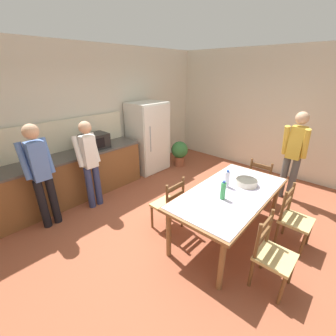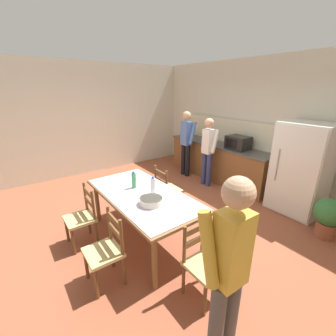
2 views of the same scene
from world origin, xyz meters
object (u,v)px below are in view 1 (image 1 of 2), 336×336
object	(u,v)px
refrigerator	(148,138)
potted_plant	(180,152)
chair_side_near_left	(272,255)
person_at_counter	(90,161)
person_at_sink	(40,172)
person_by_table	(294,152)
chair_side_near_right	(294,219)
bottle_off_centre	(227,179)
bottle_near_centre	(223,191)
chair_side_far_left	(169,205)
microwave	(95,141)
serving_bowl	(246,182)
dining_table	(230,196)
chair_head_end	(261,182)

from	to	relation	value
refrigerator	potted_plant	xyz separation A→B (m)	(0.71, -0.43, -0.46)
chair_side_near_left	person_at_counter	world-z (taller)	person_at_counter
person_at_sink	person_by_table	xyz separation A→B (m)	(3.56, -2.60, 0.01)
chair_side_near_right	bottle_off_centre	bearing A→B (deg)	112.39
chair_side_near_left	refrigerator	bearing A→B (deg)	68.38
bottle_near_centre	person_by_table	distance (m)	2.11
bottle_near_centre	chair_side_far_left	bearing A→B (deg)	105.49
refrigerator	chair_side_far_left	world-z (taller)	refrigerator
chair_side_far_left	chair_side_near_right	xyz separation A→B (m)	(0.94, -1.56, 0.00)
microwave	bottle_near_centre	distance (m)	2.82
bottle_off_centre	chair_side_near_right	xyz separation A→B (m)	(0.37, -0.91, -0.47)
serving_bowl	potted_plant	xyz separation A→B (m)	(1.33, 2.42, -0.45)
chair_side_far_left	potted_plant	distance (m)	2.66
bottle_off_centre	serving_bowl	xyz separation A→B (m)	(0.25, -0.19, -0.07)
dining_table	chair_side_near_left	bearing A→B (deg)	-118.53
bottle_off_centre	microwave	bearing A→B (deg)	102.10
bottle_near_centre	person_at_counter	size ratio (longest dim) A/B	0.17
chair_head_end	person_at_sink	size ratio (longest dim) A/B	0.53
refrigerator	bottle_off_centre	distance (m)	2.79
bottle_off_centre	chair_side_far_left	bearing A→B (deg)	130.87
microwave	bottle_off_centre	world-z (taller)	microwave
person_by_table	potted_plant	size ratio (longest dim) A/B	2.59
chair_head_end	dining_table	bearing A→B (deg)	90.80
bottle_near_centre	bottle_off_centre	world-z (taller)	same
bottle_near_centre	refrigerator	bearing A→B (deg)	66.49
chair_head_end	chair_side_near_right	xyz separation A→B (m)	(-0.83, -0.81, 0.00)
chair_head_end	chair_side_near_right	bearing A→B (deg)	133.95
bottle_near_centre	serving_bowl	bearing A→B (deg)	-5.91
microwave	person_at_sink	size ratio (longest dim) A/B	0.29
chair_side_near_left	chair_side_near_right	bearing A→B (deg)	0.85
chair_side_far_left	person_at_counter	bearing A→B (deg)	-72.81
chair_side_near_right	person_at_sink	distance (m)	3.82
dining_table	bottle_near_centre	size ratio (longest dim) A/B	7.50
chair_side_far_left	dining_table	bearing A→B (deg)	121.68
person_at_counter	potted_plant	world-z (taller)	person_at_counter
chair_side_near_left	person_at_counter	bearing A→B (deg)	98.51
chair_head_end	potted_plant	bearing A→B (deg)	-9.75
bottle_near_centre	serving_bowl	size ratio (longest dim) A/B	0.84
bottle_off_centre	person_by_table	distance (m)	1.80
bottle_off_centre	potted_plant	world-z (taller)	bottle_off_centre
chair_head_end	potted_plant	size ratio (longest dim) A/B	1.36
bottle_near_centre	chair_side_far_left	size ratio (longest dim) A/B	0.30
bottle_off_centre	chair_side_far_left	distance (m)	0.98
chair_side_far_left	potted_plant	size ratio (longest dim) A/B	1.36
dining_table	potted_plant	world-z (taller)	dining_table
dining_table	person_at_counter	size ratio (longest dim) A/B	1.25
microwave	dining_table	size ratio (longest dim) A/B	0.25
bottle_off_centre	person_at_sink	bearing A→B (deg)	129.85
person_at_counter	chair_side_near_left	bearing A→B (deg)	-171.18
chair_side_far_left	chair_side_near_left	bearing A→B (deg)	91.95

